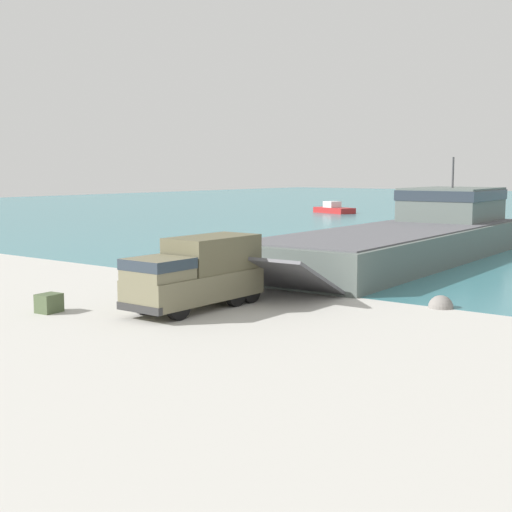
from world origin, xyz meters
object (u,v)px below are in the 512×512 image
object	(u,v)px
soldier_on_ramp	(135,285)
cargo_crate	(49,303)
moored_boat_c	(334,209)
landing_craft	(412,234)
military_truck	(196,273)

from	to	relation	value
soldier_on_ramp	cargo_crate	world-z (taller)	soldier_on_ramp
cargo_crate	soldier_on_ramp	bearing A→B (deg)	61.59
moored_boat_c	cargo_crate	xyz separation A→B (m)	(27.38, -69.05, -0.14)
landing_craft	cargo_crate	bearing A→B (deg)	-100.56
military_truck	soldier_on_ramp	world-z (taller)	military_truck
landing_craft	military_truck	world-z (taller)	landing_craft
landing_craft	soldier_on_ramp	size ratio (longest dim) A/B	20.45
cargo_crate	moored_boat_c	bearing A→B (deg)	111.63
landing_craft	moored_boat_c	size ratio (longest dim) A/B	5.01
cargo_crate	landing_craft	bearing A→B (deg)	81.57
moored_boat_c	cargo_crate	world-z (taller)	moored_boat_c
soldier_on_ramp	moored_boat_c	size ratio (longest dim) A/B	0.25
landing_craft	military_truck	bearing A→B (deg)	-90.96
landing_craft	soldier_on_ramp	xyz separation A→B (m)	(-2.27, -24.22, -0.75)
soldier_on_ramp	moored_boat_c	xyz separation A→B (m)	(-29.19, 65.70, -0.39)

